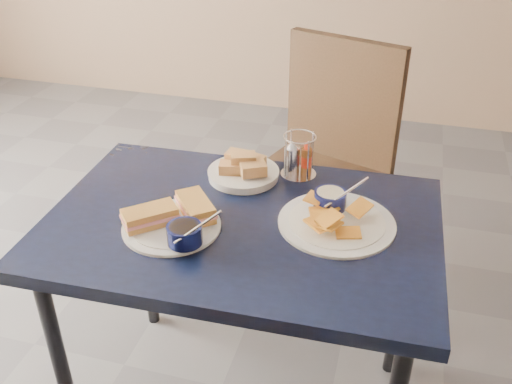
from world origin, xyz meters
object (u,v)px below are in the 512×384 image
(sandwich_plate, at_px, (175,220))
(bread_basket, at_px, (244,170))
(dining_table, at_px, (242,243))
(plantain_plate, at_px, (334,215))
(condiment_caddy, at_px, (298,158))
(chair_far, at_px, (320,151))

(sandwich_plate, bearing_deg, bread_basket, 72.81)
(dining_table, distance_m, bread_basket, 0.26)
(dining_table, relative_size, plantain_plate, 3.44)
(dining_table, bearing_deg, condiment_caddy, 72.05)
(condiment_caddy, bearing_deg, dining_table, -107.95)
(chair_far, xyz_separation_m, plantain_plate, (0.16, -0.74, 0.19))
(sandwich_plate, bearing_deg, chair_far, 74.80)
(sandwich_plate, height_order, bread_basket, sandwich_plate)
(sandwich_plate, xyz_separation_m, bread_basket, (0.10, 0.31, 0.00))
(chair_far, xyz_separation_m, condiment_caddy, (0.01, -0.51, 0.23))
(sandwich_plate, relative_size, plantain_plate, 0.95)
(dining_table, height_order, chair_far, chair_far)
(plantain_plate, distance_m, bread_basket, 0.34)
(dining_table, xyz_separation_m, sandwich_plate, (-0.16, -0.09, 0.10))
(chair_far, bearing_deg, dining_table, -95.95)
(dining_table, bearing_deg, sandwich_plate, -151.29)
(plantain_plate, height_order, bread_basket, plantain_plate)
(chair_far, relative_size, sandwich_plate, 3.38)
(bread_basket, bearing_deg, plantain_plate, -28.06)
(chair_far, bearing_deg, sandwich_plate, -105.20)
(plantain_plate, distance_m, condiment_caddy, 0.27)
(plantain_plate, bearing_deg, bread_basket, 151.94)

